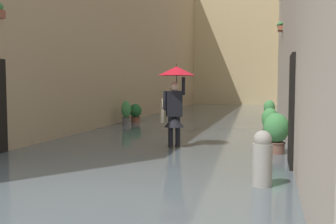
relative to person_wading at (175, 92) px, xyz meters
name	(u,v)px	position (x,y,z in m)	size (l,w,h in m)	color
ground_plane	(208,120)	(0.47, -7.97, -1.44)	(62.67, 62.67, 0.00)	gray
flood_water	(208,119)	(0.47, -7.97, -1.41)	(7.13, 31.07, 0.08)	#515B60
building_facade_right	(123,21)	(4.54, -7.97, 3.17)	(2.04, 29.07, 9.24)	tan
building_facade_far	(236,34)	(0.47, -21.41, 4.11)	(9.93, 1.80, 11.11)	tan
person_wading	(175,92)	(0.00, 0.00, 0.00)	(0.93, 0.93, 2.14)	#2D2319
potted_plant_far_right	(126,112)	(3.17, -4.78, -0.91)	(0.37, 0.37, 0.99)	#66605B
potted_plant_far_left	(276,132)	(-2.40, 0.25, -0.89)	(0.57, 0.57, 0.99)	brown
potted_plant_near_left	(269,110)	(-2.21, -8.07, -0.94)	(0.48, 0.48, 0.94)	brown
potted_plant_mid_left	(270,124)	(-2.26, -1.78, -0.92)	(0.46, 0.46, 0.98)	brown
potted_plant_near_right	(135,112)	(3.17, -5.83, -0.99)	(0.52, 0.52, 0.82)	brown
mooring_bollard	(262,161)	(-2.17, 3.19, -0.98)	(0.30, 0.30, 0.93)	gray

